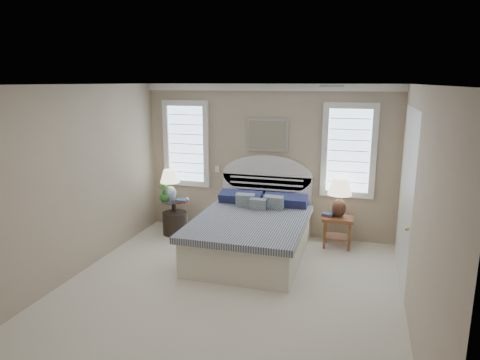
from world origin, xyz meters
name	(u,v)px	position (x,y,z in m)	size (l,w,h in m)	color
floor	(224,295)	(0.00, 0.00, 0.00)	(4.50, 5.00, 0.01)	#EDE3CA
ceiling	(222,85)	(0.00, 0.00, 2.70)	(4.50, 5.00, 0.01)	silver
wall_back	(268,161)	(0.00, 2.50, 1.35)	(4.50, 0.02, 2.70)	tan
wall_left	(69,184)	(-2.25, 0.00, 1.35)	(0.02, 5.00, 2.70)	tan
wall_right	(418,211)	(2.25, 0.00, 1.35)	(0.02, 5.00, 2.70)	tan
crown_molding	(268,87)	(0.00, 2.46, 2.64)	(4.50, 0.08, 0.12)	white
hvac_vent	(332,86)	(1.20, 0.80, 2.68)	(0.30, 0.20, 0.02)	#B2B2B2
switch_plate	(217,169)	(-0.95, 2.48, 1.15)	(0.08, 0.01, 0.12)	white
window_left	(186,144)	(-1.55, 2.48, 1.60)	(0.90, 0.06, 1.60)	#C5DFF9
window_right	(349,151)	(1.40, 2.48, 1.60)	(0.90, 0.06, 1.60)	#C5DFF9
painting	(267,135)	(0.00, 2.46, 1.82)	(0.74, 0.04, 0.58)	silver
closet_door	(406,196)	(2.23, 1.20, 1.20)	(0.02, 1.80, 2.40)	silver
bed	(252,231)	(0.00, 1.46, 0.39)	(1.72, 2.28, 1.47)	beige
side_table_left	(174,212)	(-1.65, 2.05, 0.39)	(0.56, 0.56, 0.63)	black
nightstand_right	(338,225)	(1.30, 2.15, 0.39)	(0.50, 0.40, 0.53)	brown
floor_pot	(175,223)	(-1.60, 1.97, 0.20)	(0.45, 0.45, 0.41)	black
lamp_left	(170,181)	(-1.68, 2.00, 0.98)	(0.43, 0.43, 0.57)	white
lamp_right	(340,193)	(1.30, 2.17, 0.93)	(0.44, 0.44, 0.66)	black
potted_plant	(164,192)	(-1.75, 1.88, 0.80)	(0.19, 0.19, 0.34)	#2C6729
books_left	(181,201)	(-1.43, 1.91, 0.66)	(0.21, 0.16, 0.05)	maroon
books_right	(328,215)	(1.13, 2.13, 0.55)	(0.22, 0.19, 0.05)	maroon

